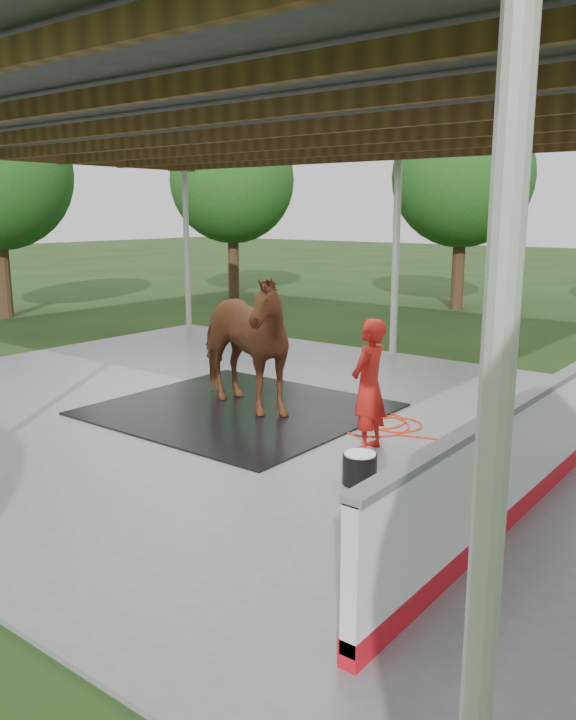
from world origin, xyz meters
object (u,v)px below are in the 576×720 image
Objects in this scene: handler at (369,385)px; wash_bucket at (360,468)px; horse at (238,341)px; dasher_board at (557,431)px.

wash_bucket is at bearing 24.63° from handler.
handler is at bearing 117.17° from wash_bucket.
horse is 6.40× the size of wash_bucket.
handler reaches higher than wash_bucket.
horse is at bearing 155.57° from wash_bucket.
dasher_board is 5.05× the size of handler.
wash_bucket is (2.85, -1.29, -0.83)m from horse.
handler is at bearing -169.48° from dasher_board.
handler reaches higher than dasher_board.
dasher_board is 2.10m from wash_bucket.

